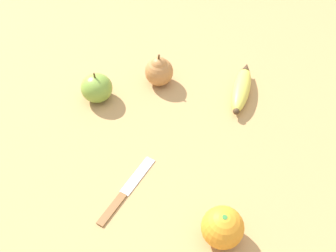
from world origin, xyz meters
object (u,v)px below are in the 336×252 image
banana (241,89)px  pear (159,71)px  paring_knife (125,192)px  orange (223,227)px  apple (97,88)px

banana → pear: (0.06, 0.20, 0.02)m
banana → paring_knife: 0.40m
orange → paring_knife: bearing=58.1°
apple → paring_knife: (-0.28, -0.06, -0.03)m
banana → orange: (-0.38, 0.12, 0.02)m
orange → paring_knife: 0.22m
apple → pear: bearing=-73.9°
paring_knife → pear: bearing=109.8°
apple → banana: bearing=-92.7°
orange → pear: bearing=11.2°
orange → banana: bearing=-17.1°
banana → orange: bearing=-176.5°
banana → orange: orange is taller
banana → orange: size_ratio=2.15×
pear → apple: (-0.05, 0.16, -0.01)m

